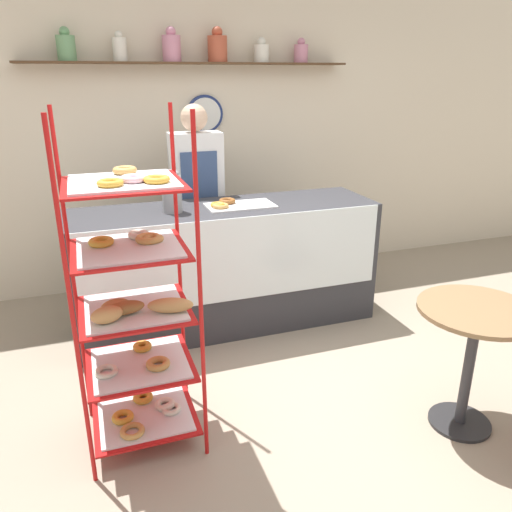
{
  "coord_description": "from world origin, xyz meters",
  "views": [
    {
      "loc": [
        -0.99,
        -2.45,
        1.95
      ],
      "look_at": [
        0.0,
        0.4,
        0.84
      ],
      "focal_mm": 35.0,
      "sensor_mm": 36.0,
      "label": 1
    }
  ],
  "objects": [
    {
      "name": "person_worker",
      "position": [
        -0.1,
        1.63,
        0.94
      ],
      "size": [
        0.43,
        0.23,
        1.72
      ],
      "color": "#282833",
      "rests_on": "ground_plane"
    },
    {
      "name": "coffee_carafe",
      "position": [
        -0.4,
        1.1,
        1.14
      ],
      "size": [
        0.14,
        0.14,
        0.31
      ],
      "color": "gray",
      "rests_on": "display_counter"
    },
    {
      "name": "ground_plane",
      "position": [
        0.0,
        0.0,
        0.0
      ],
      "size": [
        14.0,
        14.0,
        0.0
      ],
      "primitive_type": "plane",
      "color": "gray"
    },
    {
      "name": "pastry_rack",
      "position": [
        -0.82,
        -0.04,
        0.8
      ],
      "size": [
        0.6,
        0.56,
        1.8
      ],
      "color": "#B71414",
      "rests_on": "ground_plane"
    },
    {
      "name": "donut_tray_counter",
      "position": [
        0.06,
        1.11,
        1.0
      ],
      "size": [
        0.52,
        0.29,
        0.05
      ],
      "color": "white",
      "rests_on": "display_counter"
    },
    {
      "name": "display_counter",
      "position": [
        0.0,
        1.13,
        0.49
      ],
      "size": [
        2.37,
        0.68,
        0.99
      ],
      "color": "#333338",
      "rests_on": "ground_plane"
    },
    {
      "name": "cafe_table",
      "position": [
        0.94,
        -0.55,
        0.56
      ],
      "size": [
        0.64,
        0.64,
        0.75
      ],
      "color": "#262628",
      "rests_on": "ground_plane"
    },
    {
      "name": "back_wall",
      "position": [
        -0.0,
        2.21,
        1.37
      ],
      "size": [
        10.0,
        0.3,
        2.7
      ],
      "color": "beige",
      "rests_on": "ground_plane"
    }
  ]
}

